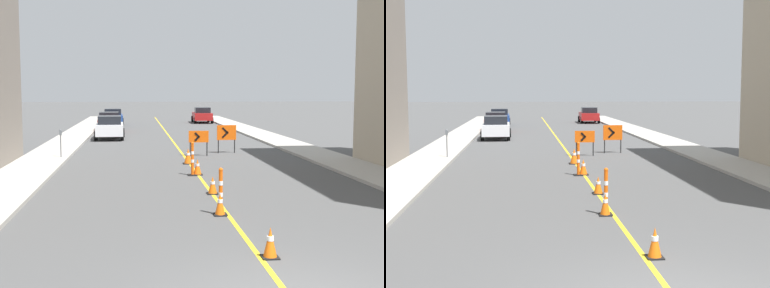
% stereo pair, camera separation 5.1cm
% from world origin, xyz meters
% --- Properties ---
extents(lane_stripe, '(0.12, 59.07, 0.01)m').
position_xyz_m(lane_stripe, '(0.00, 29.53, 0.00)').
color(lane_stripe, gold).
rests_on(lane_stripe, ground_plane).
extents(sidewalk_left, '(2.29, 59.07, 0.13)m').
position_xyz_m(sidewalk_left, '(-6.79, 29.53, 0.06)').
color(sidewalk_left, '#ADA89E').
rests_on(sidewalk_left, ground_plane).
extents(sidewalk_right, '(2.29, 59.07, 0.13)m').
position_xyz_m(sidewalk_right, '(6.79, 29.53, 0.06)').
color(sidewalk_right, '#ADA89E').
rests_on(sidewalk_right, ground_plane).
extents(traffic_cone_nearest, '(0.34, 0.34, 0.62)m').
position_xyz_m(traffic_cone_nearest, '(0.19, 2.42, 0.31)').
color(traffic_cone_nearest, black).
rests_on(traffic_cone_nearest, ground_plane).
extents(traffic_cone_second, '(0.34, 0.34, 0.61)m').
position_xyz_m(traffic_cone_second, '(-0.22, 6.11, 0.30)').
color(traffic_cone_second, black).
rests_on(traffic_cone_second, ground_plane).
extents(traffic_cone_third, '(0.36, 0.36, 0.57)m').
position_xyz_m(traffic_cone_third, '(0.01, 9.05, 0.28)').
color(traffic_cone_third, black).
rests_on(traffic_cone_third, ground_plane).
extents(traffic_cone_fourth, '(0.40, 0.40, 0.62)m').
position_xyz_m(traffic_cone_fourth, '(-0.02, 12.99, 0.31)').
color(traffic_cone_fourth, black).
rests_on(traffic_cone_fourth, ground_plane).
extents(traffic_cone_fifth, '(0.46, 0.46, 0.71)m').
position_xyz_m(traffic_cone_fifth, '(-0.08, 16.17, 0.35)').
color(traffic_cone_fifth, black).
rests_on(traffic_cone_fifth, ground_plane).
extents(delineator_post_front, '(0.33, 0.33, 1.27)m').
position_xyz_m(delineator_post_front, '(-0.20, 6.16, 0.56)').
color(delineator_post_front, black).
rests_on(delineator_post_front, ground_plane).
extents(delineator_post_rear, '(0.36, 0.36, 1.32)m').
position_xyz_m(delineator_post_rear, '(-0.24, 12.85, 0.58)').
color(delineator_post_rear, black).
rests_on(delineator_post_rear, ground_plane).
extents(arrow_barricade_primary, '(1.01, 0.12, 1.28)m').
position_xyz_m(arrow_barricade_primary, '(0.74, 19.03, 0.92)').
color(arrow_barricade_primary, '#EF560C').
rests_on(arrow_barricade_primary, ground_plane).
extents(arrow_barricade_secondary, '(1.03, 0.11, 1.48)m').
position_xyz_m(arrow_barricade_secondary, '(2.37, 20.16, 1.03)').
color(arrow_barricade_secondary, '#EF560C').
rests_on(arrow_barricade_secondary, ground_plane).
extents(parked_car_curb_near, '(1.95, 4.34, 1.59)m').
position_xyz_m(parked_car_curb_near, '(-4.17, 29.12, 0.80)').
color(parked_car_curb_near, silver).
rests_on(parked_car_curb_near, ground_plane).
extents(parked_car_curb_mid, '(2.01, 4.38, 1.59)m').
position_xyz_m(parked_car_curb_mid, '(-4.53, 35.71, 0.80)').
color(parked_car_curb_mid, maroon).
rests_on(parked_car_curb_mid, ground_plane).
extents(parked_car_curb_far, '(1.97, 4.37, 1.59)m').
position_xyz_m(parked_car_curb_far, '(-4.54, 43.52, 0.80)').
color(parked_car_curb_far, navy).
rests_on(parked_car_curb_far, ground_plane).
extents(parked_car_opposite_side, '(1.96, 4.37, 1.59)m').
position_xyz_m(parked_car_opposite_side, '(4.41, 46.78, 0.80)').
color(parked_car_opposite_side, maroon).
rests_on(parked_car_opposite_side, ground_plane).
extents(parking_meter_near_curb, '(0.12, 0.11, 1.34)m').
position_xyz_m(parking_meter_near_curb, '(-5.99, 18.24, 1.07)').
color(parking_meter_near_curb, '#4C4C51').
rests_on(parking_meter_near_curb, sidewalk_left).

